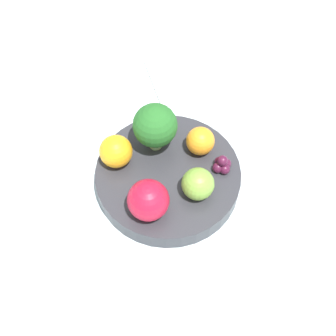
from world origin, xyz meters
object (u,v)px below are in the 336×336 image
at_px(apple_red, 198,184).
at_px(grape_cluster, 222,165).
at_px(napkin, 192,74).
at_px(bowl, 168,177).
at_px(apple_green, 148,200).
at_px(broccoli, 155,126).
at_px(orange_front, 200,141).
at_px(orange_back, 116,151).
at_px(spoon, 99,103).

relative_size(apple_red, grape_cluster, 1.55).
distance_m(apple_red, napkin, 0.26).
bearing_deg(apple_red, bowl, -151.04).
xyz_separation_m(apple_green, napkin, (-0.24, 0.16, -0.06)).
distance_m(bowl, napkin, 0.22).
distance_m(broccoli, grape_cluster, 0.11).
xyz_separation_m(orange_front, orange_back, (-0.02, -0.12, 0.00)).
height_order(orange_back, spoon, orange_back).
height_order(broccoli, apple_red, broccoli).
distance_m(apple_red, orange_front, 0.07).
distance_m(broccoli, spoon, 0.16).
xyz_separation_m(apple_green, orange_back, (-0.09, -0.02, -0.00)).
relative_size(broccoli, apple_red, 1.74).
distance_m(broccoli, orange_front, 0.07).
xyz_separation_m(broccoli, napkin, (-0.14, 0.12, -0.07)).
relative_size(apple_green, napkin, 0.37).
distance_m(bowl, apple_green, 0.08).
xyz_separation_m(broccoli, apple_green, (0.10, -0.05, -0.02)).
height_order(apple_red, orange_back, orange_back).
height_order(bowl, orange_front, orange_front).
relative_size(orange_front, orange_back, 0.88).
distance_m(orange_front, spoon, 0.20).
xyz_separation_m(bowl, broccoli, (-0.05, 0.00, 0.06)).
relative_size(broccoli, grape_cluster, 2.70).
bearing_deg(napkin, spoon, -87.71).
distance_m(apple_green, grape_cluster, 0.12).
relative_size(bowl, orange_back, 4.42).
relative_size(apple_red, orange_front, 1.09).
bearing_deg(broccoli, orange_front, 61.91).
distance_m(grape_cluster, spoon, 0.24).
relative_size(broccoli, napkin, 0.52).
xyz_separation_m(grape_cluster, spoon, (-0.21, -0.13, -0.04)).
bearing_deg(bowl, apple_red, 28.96).
bearing_deg(spoon, napkin, 92.29).
relative_size(bowl, apple_green, 3.73).
distance_m(apple_green, orange_front, 0.13).
xyz_separation_m(apple_green, grape_cluster, (-0.03, 0.12, -0.02)).
bearing_deg(broccoli, orange_back, -84.02).
xyz_separation_m(apple_red, apple_green, (0.00, -0.07, 0.01)).
height_order(apple_green, spoon, apple_green).
distance_m(orange_front, napkin, 0.19).
height_order(broccoli, orange_back, broccoli).
bearing_deg(broccoli, grape_cluster, 45.18).
distance_m(apple_red, apple_green, 0.07).
bearing_deg(grape_cluster, orange_front, -159.16).
height_order(broccoli, grape_cluster, broccoli).
height_order(napkin, spoon, same).
height_order(apple_green, orange_back, apple_green).
distance_m(bowl, spoon, 0.19).
bearing_deg(orange_front, apple_red, -25.83).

